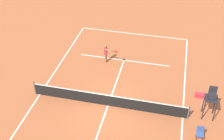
{
  "coord_description": "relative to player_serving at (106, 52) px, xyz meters",
  "views": [
    {
      "loc": [
        -3.69,
        14.46,
        14.07
      ],
      "look_at": [
        0.43,
        -3.04,
        0.8
      ],
      "focal_mm": 47.18,
      "sensor_mm": 36.0,
      "label": 1
    }
  ],
  "objects": [
    {
      "name": "tennis_net",
      "position": [
        -1.38,
        5.09,
        -0.51
      ],
      "size": [
        10.88,
        0.1,
        1.07
      ],
      "color": "#4C4C51",
      "rests_on": "ground"
    },
    {
      "name": "equipment_bag",
      "position": [
        -7.6,
        2.7,
        -0.85
      ],
      "size": [
        0.76,
        0.32,
        0.3
      ],
      "primitive_type": "cube",
      "color": "red",
      "rests_on": "ground"
    },
    {
      "name": "courtside_chair_near",
      "position": [
        -7.49,
        6.67,
        -0.47
      ],
      "size": [
        0.44,
        0.46,
        0.95
      ],
      "color": "#262626",
      "rests_on": "ground"
    },
    {
      "name": "tennis_ball",
      "position": [
        -0.8,
        0.85,
        -0.97
      ],
      "size": [
        0.07,
        0.07,
        0.07
      ],
      "primitive_type": "sphere",
      "color": "#CCE033",
      "rests_on": "ground"
    },
    {
      "name": "umpire_chair",
      "position": [
        -8.02,
        4.56,
        0.6
      ],
      "size": [
        0.8,
        0.8,
        2.41
      ],
      "color": "#232328",
      "rests_on": "ground"
    },
    {
      "name": "court_lines",
      "position": [
        -1.38,
        5.09,
        -1.0
      ],
      "size": [
        10.28,
        20.79,
        0.01
      ],
      "color": "white",
      "rests_on": "ground"
    },
    {
      "name": "player_serving",
      "position": [
        0.0,
        0.0,
        0.0
      ],
      "size": [
        1.25,
        0.7,
        1.69
      ],
      "rotation": [
        0.0,
        0.0,
        1.43
      ],
      "color": "#9E704C",
      "rests_on": "ground"
    },
    {
      "name": "ground_plane",
      "position": [
        -1.38,
        5.09,
        -1.0
      ],
      "size": [
        60.0,
        60.0,
        0.0
      ],
      "primitive_type": "plane",
      "color": "#AD5933"
    }
  ]
}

